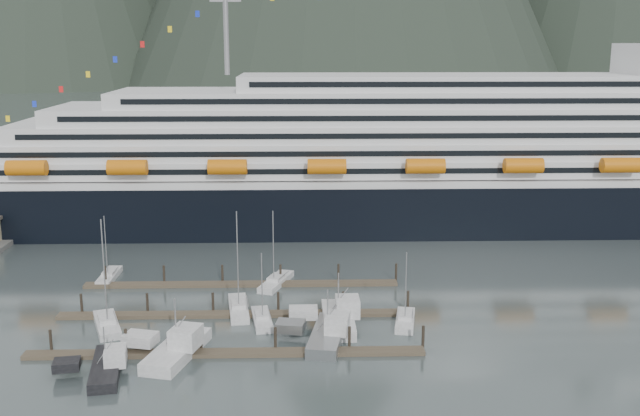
{
  "coord_description": "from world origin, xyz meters",
  "views": [
    {
      "loc": [
        4.08,
        -93.96,
        36.89
      ],
      "look_at": [
        7.27,
        22.0,
        10.83
      ],
      "focal_mm": 42.0,
      "sensor_mm": 36.0,
      "label": 1
    }
  ],
  "objects_px": {
    "trawler_a": "(105,366)",
    "trawler_e": "(337,318)",
    "sailboat_c": "(262,320)",
    "trawler_d": "(326,334)",
    "sailboat_a": "(107,325)",
    "sailboat_h": "(405,321)",
    "sailboat_e": "(109,276)",
    "cruise_ship": "(428,166)",
    "sailboat_g": "(276,282)",
    "trawler_b": "(176,349)",
    "sailboat_d": "(239,309)"
  },
  "relations": [
    {
      "from": "sailboat_a",
      "to": "sailboat_e",
      "type": "distance_m",
      "value": 21.58
    },
    {
      "from": "sailboat_d",
      "to": "sailboat_g",
      "type": "distance_m",
      "value": 12.58
    },
    {
      "from": "trawler_a",
      "to": "sailboat_d",
      "type": "bearing_deg",
      "value": -44.53
    },
    {
      "from": "sailboat_d",
      "to": "sailboat_g",
      "type": "bearing_deg",
      "value": -29.99
    },
    {
      "from": "sailboat_a",
      "to": "trawler_d",
      "type": "distance_m",
      "value": 29.03
    },
    {
      "from": "sailboat_e",
      "to": "trawler_e",
      "type": "bearing_deg",
      "value": -120.33
    },
    {
      "from": "sailboat_c",
      "to": "sailboat_g",
      "type": "distance_m",
      "value": 15.89
    },
    {
      "from": "sailboat_c",
      "to": "trawler_a",
      "type": "relative_size",
      "value": 0.89
    },
    {
      "from": "sailboat_d",
      "to": "trawler_d",
      "type": "height_order",
      "value": "sailboat_d"
    },
    {
      "from": "sailboat_c",
      "to": "trawler_d",
      "type": "height_order",
      "value": "sailboat_c"
    },
    {
      "from": "sailboat_a",
      "to": "trawler_a",
      "type": "xyz_separation_m",
      "value": [
        3.15,
        -13.61,
        0.37
      ]
    },
    {
      "from": "sailboat_g",
      "to": "trawler_b",
      "type": "distance_m",
      "value": 28.81
    },
    {
      "from": "trawler_d",
      "to": "trawler_a",
      "type": "bearing_deg",
      "value": 118.57
    },
    {
      "from": "trawler_a",
      "to": "trawler_e",
      "type": "xyz_separation_m",
      "value": [
        27.08,
        13.97,
        0.17
      ]
    },
    {
      "from": "cruise_ship",
      "to": "trawler_d",
      "type": "xyz_separation_m",
      "value": [
        -22.73,
        -60.93,
        -11.11
      ]
    },
    {
      "from": "sailboat_c",
      "to": "trawler_b",
      "type": "height_order",
      "value": "sailboat_c"
    },
    {
      "from": "sailboat_e",
      "to": "trawler_d",
      "type": "xyz_separation_m",
      "value": [
        33.5,
        -25.98,
        0.55
      ]
    },
    {
      "from": "cruise_ship",
      "to": "sailboat_g",
      "type": "relative_size",
      "value": 17.02
    },
    {
      "from": "trawler_a",
      "to": "sailboat_g",
      "type": "bearing_deg",
      "value": -40.26
    },
    {
      "from": "cruise_ship",
      "to": "sailboat_c",
      "type": "relative_size",
      "value": 20.47
    },
    {
      "from": "sailboat_g",
      "to": "trawler_d",
      "type": "distance_m",
      "value": 23.35
    },
    {
      "from": "sailboat_c",
      "to": "trawler_b",
      "type": "bearing_deg",
      "value": 129.53
    },
    {
      "from": "trawler_a",
      "to": "trawler_d",
      "type": "xyz_separation_m",
      "value": [
        25.45,
        8.65,
        0.12
      ]
    },
    {
      "from": "sailboat_g",
      "to": "sailboat_c",
      "type": "bearing_deg",
      "value": -166.39
    },
    {
      "from": "sailboat_c",
      "to": "sailboat_h",
      "type": "height_order",
      "value": "sailboat_h"
    },
    {
      "from": "sailboat_h",
      "to": "cruise_ship",
      "type": "bearing_deg",
      "value": -2.06
    },
    {
      "from": "cruise_ship",
      "to": "sailboat_g",
      "type": "distance_m",
      "value": 50.11
    },
    {
      "from": "sailboat_a",
      "to": "sailboat_g",
      "type": "distance_m",
      "value": 27.71
    },
    {
      "from": "sailboat_c",
      "to": "sailboat_g",
      "type": "xyz_separation_m",
      "value": [
        1.41,
        15.82,
        0.02
      ]
    },
    {
      "from": "sailboat_e",
      "to": "trawler_e",
      "type": "height_order",
      "value": "sailboat_e"
    },
    {
      "from": "sailboat_c",
      "to": "trawler_a",
      "type": "xyz_separation_m",
      "value": [
        -17.07,
        -15.1,
        0.43
      ]
    },
    {
      "from": "sailboat_c",
      "to": "sailboat_e",
      "type": "distance_m",
      "value": 31.81
    },
    {
      "from": "trawler_e",
      "to": "trawler_b",
      "type": "bearing_deg",
      "value": 115.54
    },
    {
      "from": "sailboat_a",
      "to": "trawler_b",
      "type": "distance_m",
      "value": 13.96
    },
    {
      "from": "sailboat_a",
      "to": "sailboat_h",
      "type": "xyz_separation_m",
      "value": [
        39.3,
        0.51,
        -0.05
      ]
    },
    {
      "from": "trawler_d",
      "to": "trawler_e",
      "type": "height_order",
      "value": "trawler_e"
    },
    {
      "from": "sailboat_a",
      "to": "sailboat_c",
      "type": "height_order",
      "value": "sailboat_a"
    },
    {
      "from": "sailboat_e",
      "to": "trawler_a",
      "type": "height_order",
      "value": "sailboat_e"
    },
    {
      "from": "sailboat_a",
      "to": "sailboat_g",
      "type": "relative_size",
      "value": 1.25
    },
    {
      "from": "trawler_a",
      "to": "trawler_e",
      "type": "height_order",
      "value": "trawler_e"
    },
    {
      "from": "sailboat_e",
      "to": "sailboat_h",
      "type": "xyz_separation_m",
      "value": [
        44.2,
        -20.5,
        0.01
      ]
    },
    {
      "from": "sailboat_e",
      "to": "cruise_ship",
      "type": "bearing_deg",
      "value": -58.01
    },
    {
      "from": "sailboat_e",
      "to": "sailboat_g",
      "type": "distance_m",
      "value": 26.78
    },
    {
      "from": "sailboat_a",
      "to": "sailboat_c",
      "type": "xyz_separation_m",
      "value": [
        20.22,
        1.49,
        -0.06
      ]
    },
    {
      "from": "trawler_e",
      "to": "sailboat_e",
      "type": "bearing_deg",
      "value": 59.2
    },
    {
      "from": "trawler_b",
      "to": "trawler_d",
      "type": "xyz_separation_m",
      "value": [
        18.15,
        4.27,
        -0.06
      ]
    },
    {
      "from": "trawler_a",
      "to": "trawler_e",
      "type": "distance_m",
      "value": 30.47
    },
    {
      "from": "sailboat_d",
      "to": "trawler_b",
      "type": "height_order",
      "value": "sailboat_d"
    },
    {
      "from": "sailboat_d",
      "to": "trawler_b",
      "type": "distance_m",
      "value": 16.24
    },
    {
      "from": "sailboat_d",
      "to": "sailboat_e",
      "type": "bearing_deg",
      "value": 47.58
    }
  ]
}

